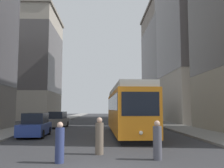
{
  "coord_description": "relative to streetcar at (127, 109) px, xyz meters",
  "views": [
    {
      "loc": [
        0.03,
        -8.69,
        2.17
      ],
      "look_at": [
        0.6,
        8.56,
        3.89
      ],
      "focal_mm": 39.7,
      "sensor_mm": 36.0,
      "label": 1
    }
  ],
  "objects": [
    {
      "name": "pedestrian_crossing_far",
      "position": [
        -2.17,
        -8.87,
        -1.29
      ],
      "size": [
        0.39,
        0.39,
        1.75
      ],
      "rotation": [
        0.0,
        0.0,
        1.84
      ],
      "color": "#6B5B4C",
      "rests_on": "ground"
    },
    {
      "name": "pedestrian_on_sidewalk",
      "position": [
        -3.73,
        -10.69,
        -1.34
      ],
      "size": [
        0.37,
        0.37,
        1.63
      ],
      "rotation": [
        0.0,
        0.0,
        2.56
      ],
      "color": "navy",
      "rests_on": "ground"
    },
    {
      "name": "building_right_corner",
      "position": [
        13.46,
        18.07,
        13.78
      ],
      "size": [
        11.51,
        16.17,
        30.78
      ],
      "color": "#A89E8E",
      "rests_on": "ground"
    },
    {
      "name": "building_right_midblock",
      "position": [
        14.86,
        34.09,
        10.83
      ],
      "size": [
        14.31,
        19.23,
        25.12
      ],
      "color": "slate",
      "rests_on": "ground"
    },
    {
      "name": "pedestrian_crossing_near",
      "position": [
        0.34,
        -10.19,
        -1.33
      ],
      "size": [
        0.37,
        0.37,
        1.66
      ],
      "rotation": [
        0.0,
        0.0,
        5.97
      ],
      "color": "#4C4C56",
      "rests_on": "ground"
    },
    {
      "name": "transit_bus",
      "position": [
        3.79,
        13.97,
        -0.15
      ],
      "size": [
        3.02,
        12.37,
        3.45
      ],
      "rotation": [
        0.0,
        0.0,
        -0.04
      ],
      "color": "black",
      "rests_on": "ground"
    },
    {
      "name": "building_left_midblock",
      "position": [
        -19.42,
        30.43,
        9.3
      ],
      "size": [
        15.48,
        15.35,
        22.15
      ],
      "color": "#A89E8E",
      "rests_on": "ground"
    },
    {
      "name": "streetcar",
      "position": [
        0.0,
        0.0,
        0.0
      ],
      "size": [
        2.93,
        13.48,
        3.89
      ],
      "rotation": [
        0.0,
        0.0,
        0.02
      ],
      "color": "black",
      "rests_on": "ground"
    },
    {
      "name": "sidewalk_left",
      "position": [
        -10.3,
        27.8,
        -2.03
      ],
      "size": [
        3.36,
        120.0,
        0.15
      ],
      "primitive_type": "cube",
      "color": "gray",
      "rests_on": "ground"
    },
    {
      "name": "parked_car_left_near",
      "position": [
        -7.32,
        8.23,
        -1.26
      ],
      "size": [
        2.07,
        4.8,
        1.82
      ],
      "rotation": [
        0.0,
        0.0,
        -0.05
      ],
      "color": "black",
      "rests_on": "ground"
    },
    {
      "name": "parked_car_left_mid",
      "position": [
        -7.32,
        -1.11,
        -1.26
      ],
      "size": [
        2.05,
        4.67,
        1.82
      ],
      "rotation": [
        0.0,
        0.0,
        0.05
      ],
      "color": "black",
      "rests_on": "ground"
    },
    {
      "name": "sidewalk_right",
      "position": [
        6.33,
        27.8,
        -2.03
      ],
      "size": [
        3.36,
        120.0,
        0.15
      ],
      "primitive_type": "cube",
      "color": "gray",
      "rests_on": "ground"
    }
  ]
}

